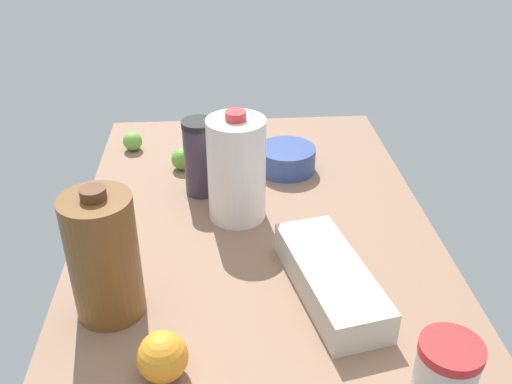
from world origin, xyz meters
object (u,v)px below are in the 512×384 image
object	(u,v)px
lime_far_back	(133,141)
lime_beside_bowl	(182,159)
egg_carton	(330,279)
chocolate_milk_jug	(104,257)
milk_jug	(237,169)
mixing_bowl	(286,159)
orange_loose	(162,357)
shaker_bottle	(200,157)

from	to	relation	value
lime_far_back	lime_beside_bowl	size ratio (longest dim) A/B	0.92
egg_carton	chocolate_milk_jug	xyz separation A→B (cm)	(-1.70, 38.80, 8.37)
milk_jug	mixing_bowl	bearing A→B (deg)	-33.27
chocolate_milk_jug	lime_far_back	distance (cm)	63.74
orange_loose	lime_beside_bowl	size ratio (longest dim) A/B	1.42
lime_beside_bowl	mixing_bowl	bearing A→B (deg)	-95.34
shaker_bottle	orange_loose	distance (cm)	55.54
egg_carton	shaker_bottle	world-z (taller)	shaker_bottle
milk_jug	orange_loose	distance (cm)	46.78
orange_loose	lime_beside_bowl	distance (cm)	66.83
mixing_bowl	lime_far_back	size ratio (longest dim) A/B	2.83
mixing_bowl	lime_beside_bowl	world-z (taller)	mixing_bowl
chocolate_milk_jug	orange_loose	xyz separation A→B (cm)	(-15.51, -10.09, -7.57)
milk_jug	shaker_bottle	xyz separation A→B (cm)	(10.82, 7.93, -2.45)
milk_jug	chocolate_milk_jug	distance (cm)	36.97
mixing_bowl	lime_beside_bowl	bearing A→B (deg)	84.66
egg_carton	milk_jug	distance (cm)	32.28
lime_far_back	lime_beside_bowl	xyz separation A→B (cm)	(-11.72, -13.71, 0.21)
egg_carton	orange_loose	bearing A→B (deg)	108.91
milk_jug	lime_beside_bowl	world-z (taller)	milk_jug
chocolate_milk_jug	shaker_bottle	distance (cm)	42.48
milk_jug	orange_loose	size ratio (longest dim) A/B	3.14
chocolate_milk_jug	lime_beside_bowl	world-z (taller)	chocolate_milk_jug
chocolate_milk_jug	orange_loose	bearing A→B (deg)	-146.96
mixing_bowl	chocolate_milk_jug	bearing A→B (deg)	143.25
orange_loose	lime_far_back	world-z (taller)	orange_loose
orange_loose	shaker_bottle	bearing A→B (deg)	-5.45
mixing_bowl	egg_carton	bearing A→B (deg)	-177.20
lime_far_back	lime_beside_bowl	bearing A→B (deg)	-130.52
egg_carton	lime_far_back	size ratio (longest dim) A/B	5.93
milk_jug	orange_loose	xyz separation A→B (cm)	(-44.23, 13.19, -7.60)
egg_carton	shaker_bottle	xyz separation A→B (cm)	(37.84, 23.46, 5.94)
egg_carton	lime_far_back	xyz separation A→B (cm)	(61.32, 42.13, -0.58)
chocolate_milk_jug	orange_loose	distance (cm)	19.99
egg_carton	chocolate_milk_jug	bearing A→B (deg)	80.48
lime_far_back	chocolate_milk_jug	bearing A→B (deg)	-176.98
milk_jug	chocolate_milk_jug	size ratio (longest dim) A/B	1.00
mixing_bowl	lime_beside_bowl	xyz separation A→B (cm)	(2.44, 26.12, -0.30)
lime_beside_bowl	chocolate_milk_jug	bearing A→B (deg)	168.57
shaker_bottle	lime_far_back	size ratio (longest dim) A/B	3.55
egg_carton	shaker_bottle	distance (cm)	44.92
egg_carton	lime_beside_bowl	size ratio (longest dim) A/B	5.48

